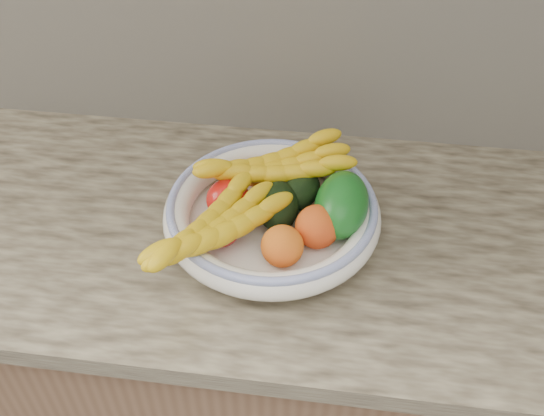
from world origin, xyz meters
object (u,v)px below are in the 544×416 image
at_px(green_mango, 341,205).
at_px(banana_bunch_back, 273,170).
at_px(fruit_bowl, 272,213).
at_px(banana_bunch_front, 214,232).

bearing_deg(green_mango, banana_bunch_back, 156.84).
xyz_separation_m(fruit_bowl, banana_bunch_front, (-0.09, -0.09, 0.03)).
relative_size(fruit_bowl, green_mango, 2.69).
distance_m(green_mango, banana_bunch_back, 0.15).
distance_m(green_mango, banana_bunch_front, 0.23).
distance_m(fruit_bowl, banana_bunch_front, 0.13).
bearing_deg(green_mango, banana_bunch_front, -150.66).
height_order(fruit_bowl, green_mango, green_mango).
bearing_deg(fruit_bowl, banana_bunch_front, -132.44).
bearing_deg(banana_bunch_back, fruit_bowl, -105.33).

